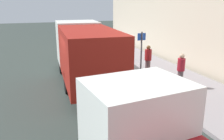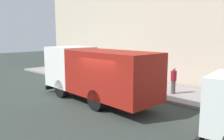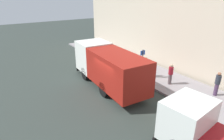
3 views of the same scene
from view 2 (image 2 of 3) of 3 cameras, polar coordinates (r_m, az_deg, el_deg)
ground at (r=11.27m, az=-1.61°, el=-9.73°), size 80.00×80.00×0.00m
sidewalk at (r=14.94m, az=11.79°, el=-5.01°), size 3.71×30.00×0.14m
large_utility_truck at (r=12.28m, az=-4.05°, el=-0.40°), size 2.74×7.55×2.87m
pedestrian_walking at (r=14.45m, az=6.84°, el=-1.55°), size 0.48×0.48×1.64m
pedestrian_standing at (r=13.87m, az=15.13°, el=-2.32°), size 0.42×0.42×1.59m
street_sign_post at (r=13.97m, az=6.03°, el=0.36°), size 0.44×0.08×2.37m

